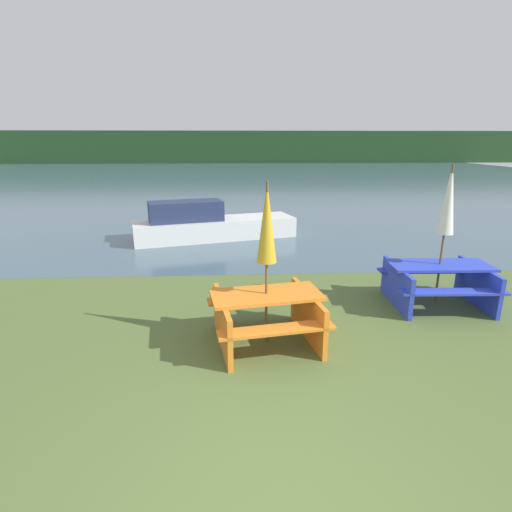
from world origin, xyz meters
The scene contains 7 objects.
water centered at (0.00, 30.74, 0.00)m, with size 60.00×50.00×0.00m.
far_treeline centered at (0.00, 50.74, 2.00)m, with size 80.00×1.60×4.00m.
picnic_table_orange centered at (0.09, 2.76, 0.45)m, with size 1.73×1.62×0.74m.
picnic_table_blue centered at (3.18, 3.97, 0.45)m, with size 1.75×1.44×0.74m.
umbrella_gold centered at (0.09, 2.76, 1.72)m, with size 0.27×0.27×2.28m.
umbrella_white centered at (3.18, 3.97, 1.83)m, with size 0.28×0.28×2.42m.
boat centered at (-1.11, 9.12, 0.42)m, with size 4.82×2.42×1.13m.
Camera 1 is at (-0.32, -2.39, 2.77)m, focal length 28.00 mm.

